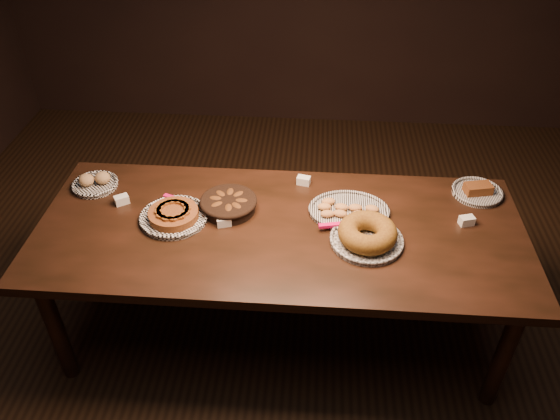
# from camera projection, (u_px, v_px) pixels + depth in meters

# --- Properties ---
(ground) EXTENTS (5.00, 5.00, 0.00)m
(ground) POSITION_uv_depth(u_px,v_px,m) (280.00, 328.00, 3.14)
(ground) COLOR black
(ground) RESTS_ON ground
(buffet_table) EXTENTS (2.40, 1.00, 0.75)m
(buffet_table) POSITION_uv_depth(u_px,v_px,m) (280.00, 239.00, 2.72)
(buffet_table) COLOR black
(buffet_table) RESTS_ON ground
(apple_tart_plate) EXTENTS (0.34, 0.34, 0.06)m
(apple_tart_plate) POSITION_uv_depth(u_px,v_px,m) (174.00, 215.00, 2.71)
(apple_tart_plate) COLOR white
(apple_tart_plate) RESTS_ON buffet_table
(madeleine_platter) EXTENTS (0.40, 0.33, 0.05)m
(madeleine_platter) POSITION_uv_depth(u_px,v_px,m) (348.00, 210.00, 2.75)
(madeleine_platter) COLOR black
(madeleine_platter) RESTS_ON buffet_table
(bundt_cake_plate) EXTENTS (0.41, 0.35, 0.11)m
(bundt_cake_plate) POSITION_uv_depth(u_px,v_px,m) (367.00, 235.00, 2.56)
(bundt_cake_plate) COLOR black
(bundt_cake_plate) RESTS_ON buffet_table
(croissant_basket) EXTENTS (0.34, 0.34, 0.07)m
(croissant_basket) POSITION_uv_depth(u_px,v_px,m) (229.00, 203.00, 2.76)
(croissant_basket) COLOR black
(croissant_basket) RESTS_ON buffet_table
(bread_roll_plate) EXTENTS (0.25, 0.25, 0.08)m
(bread_roll_plate) POSITION_uv_depth(u_px,v_px,m) (95.00, 182.00, 2.93)
(bread_roll_plate) COLOR white
(bread_roll_plate) RESTS_ON buffet_table
(loaf_plate) EXTENTS (0.27, 0.27, 0.06)m
(loaf_plate) POSITION_uv_depth(u_px,v_px,m) (477.00, 191.00, 2.88)
(loaf_plate) COLOR black
(loaf_plate) RESTS_ON buffet_table
(tent_cards) EXTENTS (1.83, 0.44, 0.04)m
(tent_cards) POSITION_uv_depth(u_px,v_px,m) (296.00, 209.00, 2.76)
(tent_cards) COLOR white
(tent_cards) RESTS_ON buffet_table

